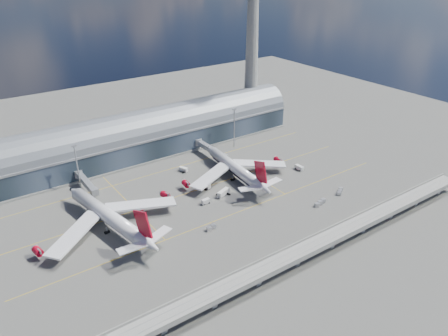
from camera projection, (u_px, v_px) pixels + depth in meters
ground at (219, 206)px, 215.18m from camera, size 500.00×500.00×0.00m
taxi_lines at (195, 188)px, 231.37m from camera, size 200.00×80.12×0.01m
terminal at (146, 136)px, 267.29m from camera, size 200.00×30.00×28.00m
control_tower at (252, 52)px, 296.95m from camera, size 19.00×19.00×103.00m
guideway at (297, 254)px, 172.53m from camera, size 220.00×8.50×7.20m
floodlight_mast_left at (77, 167)px, 223.63m from camera, size 3.00×0.70×25.70m
floodlight_mast_right at (234, 127)px, 275.23m from camera, size 3.00×0.70×25.70m
airliner_left at (110, 217)px, 194.76m from camera, size 68.05×71.62×21.88m
airliner_right at (236, 169)px, 240.10m from camera, size 62.59×65.44×20.75m
jet_bridge_left at (85, 182)px, 227.17m from camera, size 4.40×28.00×7.25m
jet_bridge_right at (210, 149)px, 265.19m from camera, size 4.40×32.00×7.25m
service_truck_0 at (143, 228)px, 195.56m from camera, size 3.56×7.16×2.84m
service_truck_1 at (206, 201)px, 216.80m from camera, size 4.35×2.25×2.49m
service_truck_2 at (223, 193)px, 224.17m from camera, size 8.36×5.06×2.92m
service_truck_3 at (299, 168)px, 250.64m from camera, size 2.24×5.35×2.59m
service_truck_4 at (206, 185)px, 230.96m from camera, size 3.89×5.79×3.08m
service_truck_5 at (183, 169)px, 248.68m from camera, size 3.97×5.64×2.55m
cargo_train_0 at (211, 228)px, 196.70m from camera, size 5.56×2.79×1.81m
cargo_train_1 at (320, 203)px, 216.20m from camera, size 8.51×3.54×1.86m
cargo_train_2 at (340, 191)px, 226.73m from camera, size 7.14×5.09×1.65m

